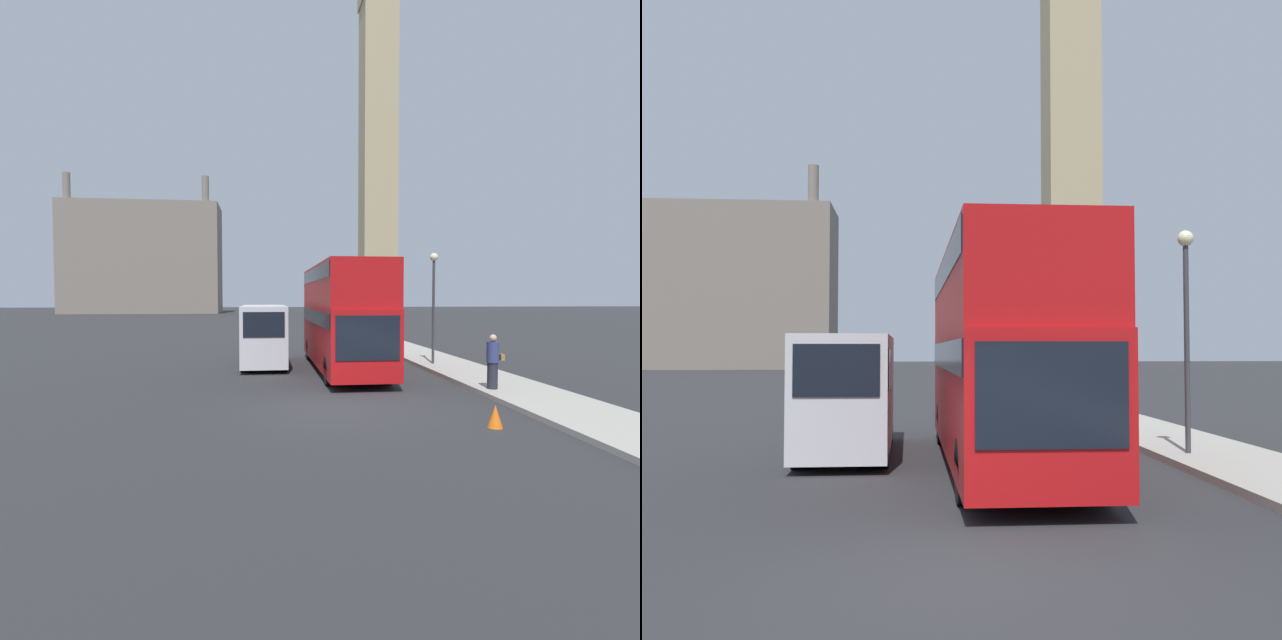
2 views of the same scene
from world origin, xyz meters
TOP-DOWN VIEW (x-y plane):
  - ground_plane at (0.00, 0.00)m, footprint 300.00×300.00m
  - sidewalk_strip at (6.37, 0.00)m, footprint 2.73×120.00m
  - clock_tower at (16.38, 64.80)m, footprint 5.73×5.90m
  - building_block_distant at (-25.31, 88.93)m, footprint 29.67×11.32m
  - red_double_decker_bus at (1.47, 7.29)m, footprint 2.46×10.52m
  - white_van at (-1.87, 9.04)m, footprint 1.99×5.79m
  - pedestrian at (5.51, 1.59)m, footprint 0.55×0.39m
  - street_lamp at (5.69, 7.83)m, footprint 0.36×0.36m
  - traffic_cone at (3.61, -2.52)m, footprint 0.36×0.36m

SIDE VIEW (x-z plane):
  - ground_plane at x=0.00m, z-range 0.00..0.00m
  - sidewalk_strip at x=6.37m, z-range 0.00..0.15m
  - traffic_cone at x=3.61m, z-range 0.00..0.55m
  - pedestrian at x=5.51m, z-range 0.15..1.92m
  - white_van at x=-1.87m, z-range 0.09..2.84m
  - red_double_decker_bus at x=1.47m, z-range 0.26..4.71m
  - street_lamp at x=5.69m, z-range 0.99..5.95m
  - building_block_distant at x=-25.31m, z-range -2.33..23.87m
  - clock_tower at x=16.38m, z-range 0.87..71.18m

